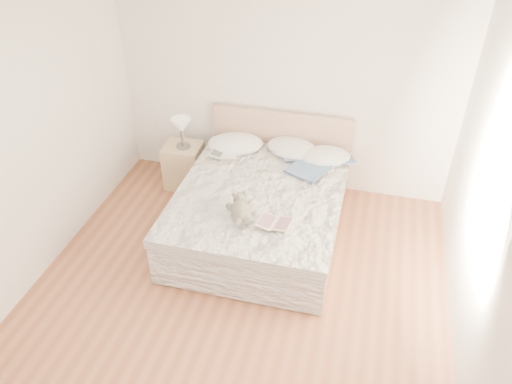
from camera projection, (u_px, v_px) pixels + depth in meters
floor at (231, 308)px, 4.73m from camera, size 4.00×4.50×0.00m
ceiling at (219, 19)px, 3.16m from camera, size 4.00×4.50×0.00m
wall_back at (284, 82)px, 5.72m from camera, size 4.00×0.02×2.70m
wall_left at (7, 159)px, 4.35m from camera, size 0.02×4.50×2.70m
wall_right at (495, 233)px, 3.54m from camera, size 0.02×4.50×2.70m
window at (492, 197)px, 3.72m from camera, size 0.02×1.30×1.10m
bed at (262, 208)px, 5.49m from camera, size 1.72×2.14×1.00m
nightstand at (184, 165)px, 6.25m from camera, size 0.47×0.42×0.56m
table_lamp at (181, 127)px, 5.92m from camera, size 0.29×0.29×0.38m
pillow_left at (235, 144)px, 5.98m from camera, size 0.76×0.62×0.20m
pillow_middle at (293, 149)px, 5.88m from camera, size 0.74×0.62×0.19m
pillow_right at (325, 156)px, 5.74m from camera, size 0.68×0.56×0.18m
blouse at (312, 166)px, 5.60m from camera, size 0.82×0.84×0.02m
photo_book at (225, 154)px, 5.81m from camera, size 0.34×0.24×0.02m
childrens_book at (275, 223)px, 4.77m from camera, size 0.37×0.28×0.02m
teddy_bear at (241, 215)px, 4.84m from camera, size 0.35×0.40×0.18m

